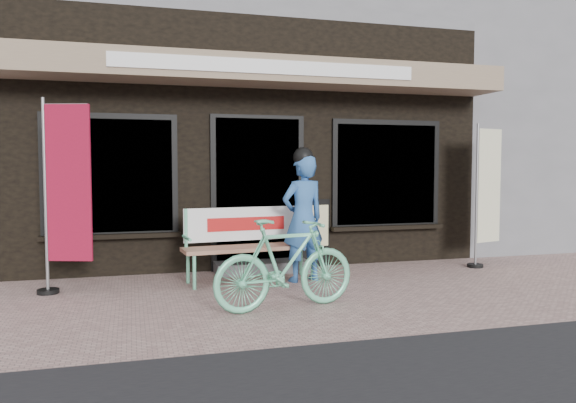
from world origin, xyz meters
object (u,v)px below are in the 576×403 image
object	(u,v)px
bench	(249,238)
menu_stand	(314,232)
person	(303,216)
nobori_cream	(487,193)
bicycle	(286,264)
nobori_red	(65,193)

from	to	relation	value
bench	menu_stand	distance (m)	1.35
person	nobori_cream	distance (m)	2.95
bench	nobori_cream	distance (m)	3.62
bench	person	xyz separation A→B (m)	(0.66, -0.24, 0.29)
bench	person	distance (m)	0.76
person	menu_stand	world-z (taller)	person
person	menu_stand	distance (m)	1.13
bicycle	nobori_red	distance (m)	2.72
bench	bicycle	bearing A→B (deg)	-93.27
person	bicycle	xyz separation A→B (m)	(-0.59, -1.30, -0.37)
menu_stand	bench	bearing A→B (deg)	-160.03
bench	bicycle	xyz separation A→B (m)	(0.07, -1.54, -0.08)
nobori_cream	person	bearing A→B (deg)	171.14
nobori_red	menu_stand	world-z (taller)	nobori_red
person	bicycle	world-z (taller)	person
nobori_cream	menu_stand	world-z (taller)	nobori_cream
nobori_red	menu_stand	xyz separation A→B (m)	(3.32, 0.92, -0.66)
person	nobori_cream	world-z (taller)	nobori_cream
bicycle	nobori_red	world-z (taller)	nobori_red
nobori_red	bicycle	bearing A→B (deg)	-13.36
nobori_cream	bicycle	bearing A→B (deg)	-170.32
bench	nobori_cream	world-z (taller)	nobori_cream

